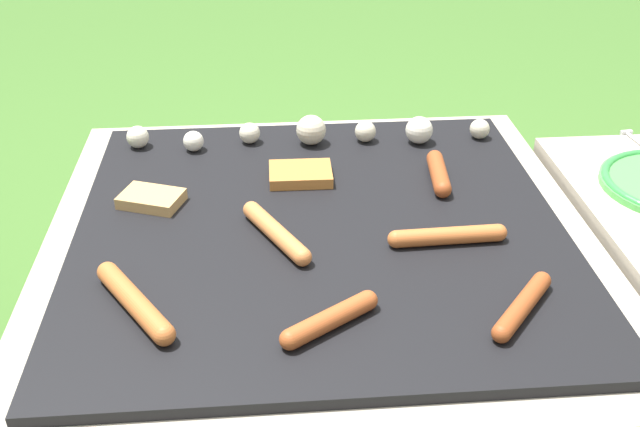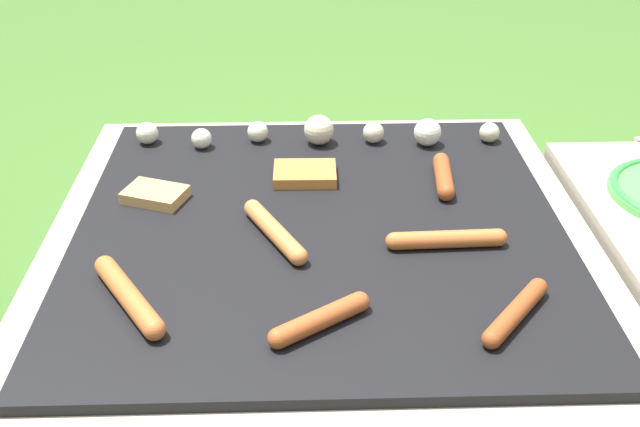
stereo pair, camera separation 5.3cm
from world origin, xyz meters
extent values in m
plane|color=#3D6628|center=(0.00, 0.00, 0.00)|extent=(14.00, 14.00, 0.00)
cube|color=#A89E8C|center=(0.00, 0.00, 0.22)|extent=(0.91, 0.91, 0.43)
cube|color=black|center=(0.00, 0.00, 0.44)|extent=(0.80, 0.80, 0.02)
cylinder|color=#B7602D|center=(0.20, -0.07, 0.47)|extent=(0.17, 0.03, 0.03)
sphere|color=#B7602D|center=(0.11, -0.08, 0.47)|extent=(0.03, 0.03, 0.03)
sphere|color=#B7602D|center=(0.28, -0.07, 0.47)|extent=(0.03, 0.03, 0.03)
cylinder|color=#C6753D|center=(-0.07, -0.04, 0.47)|extent=(0.10, 0.16, 0.03)
sphere|color=#C6753D|center=(-0.11, 0.03, 0.47)|extent=(0.03, 0.03, 0.03)
sphere|color=#C6753D|center=(-0.04, -0.12, 0.47)|extent=(0.03, 0.03, 0.03)
cylinder|color=#A34C23|center=(-0.01, -0.27, 0.47)|extent=(0.13, 0.10, 0.03)
sphere|color=#A34C23|center=(0.05, -0.23, 0.47)|extent=(0.03, 0.03, 0.03)
sphere|color=#A34C23|center=(-0.06, -0.30, 0.47)|extent=(0.03, 0.03, 0.03)
cylinder|color=#93421E|center=(0.23, 0.13, 0.47)|extent=(0.04, 0.12, 0.03)
sphere|color=#93421E|center=(0.23, 0.19, 0.47)|extent=(0.03, 0.03, 0.03)
sphere|color=#93421E|center=(0.22, 0.07, 0.47)|extent=(0.03, 0.03, 0.03)
cylinder|color=#93421E|center=(0.26, -0.26, 0.47)|extent=(0.11, 0.13, 0.03)
sphere|color=#93421E|center=(0.31, -0.20, 0.47)|extent=(0.03, 0.03, 0.03)
sphere|color=#93421E|center=(0.21, -0.31, 0.47)|extent=(0.03, 0.03, 0.03)
cylinder|color=#B7602D|center=(-0.28, -0.21, 0.47)|extent=(0.12, 0.17, 0.03)
sphere|color=#B7602D|center=(-0.32, -0.13, 0.47)|extent=(0.03, 0.03, 0.03)
sphere|color=#B7602D|center=(-0.23, -0.28, 0.47)|extent=(0.03, 0.03, 0.03)
cube|color=#B27033|center=(-0.02, 0.16, 0.46)|extent=(0.12, 0.09, 0.02)
cube|color=tan|center=(-0.29, 0.09, 0.46)|extent=(0.12, 0.10, 0.02)
sphere|color=beige|center=(-0.34, 0.32, 0.47)|extent=(0.04, 0.04, 0.04)
sphere|color=silver|center=(-0.23, 0.30, 0.47)|extent=(0.04, 0.04, 0.04)
sphere|color=beige|center=(-0.12, 0.32, 0.47)|extent=(0.04, 0.04, 0.04)
sphere|color=beige|center=(0.01, 0.31, 0.48)|extent=(0.06, 0.06, 0.06)
sphere|color=beige|center=(0.12, 0.31, 0.47)|extent=(0.04, 0.04, 0.04)
sphere|color=silver|center=(0.22, 0.30, 0.48)|extent=(0.05, 0.05, 0.05)
sphere|color=beige|center=(0.35, 0.31, 0.47)|extent=(0.04, 0.04, 0.04)
cube|color=silver|center=(0.66, 0.30, 0.46)|extent=(0.02, 0.01, 0.01)
camera|label=1|loc=(-0.09, -1.05, 1.11)|focal=42.00mm
camera|label=2|loc=(-0.03, -1.05, 1.11)|focal=42.00mm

